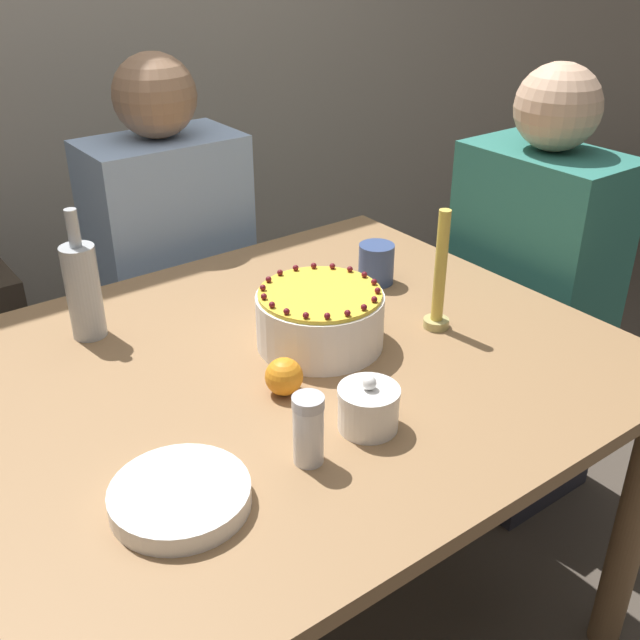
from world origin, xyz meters
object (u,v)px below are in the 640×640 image
cake (320,318)px  candle (439,282)px  person_man_blue_shirt (176,305)px  person_woman_floral (526,324)px  sugar_shaker (308,429)px  bottle (83,289)px  sugar_bowl (368,408)px

cake → candle: bearing=-20.5°
person_man_blue_shirt → person_woman_floral: size_ratio=1.01×
candle → person_man_blue_shirt: 0.88m
sugar_shaker → bottle: bearing=101.6°
sugar_shaker → person_man_blue_shirt: 1.06m
candle → person_woman_floral: person_woman_floral is taller
cake → candle: candle is taller
bottle → person_woman_floral: 1.16m
sugar_shaker → person_woman_floral: 1.06m
person_man_blue_shirt → person_woman_floral: 0.96m
sugar_bowl → sugar_shaker: (-0.13, -0.01, 0.02)m
cake → sugar_bowl: size_ratio=2.42×
candle → bottle: size_ratio=0.95×
sugar_shaker → bottle: bottle is taller
person_man_blue_shirt → person_woman_floral: (0.71, -0.65, -0.00)m
sugar_bowl → bottle: bearing=113.5°
sugar_shaker → candle: 0.50m
bottle → person_woman_floral: size_ratio=0.22×
cake → person_woman_floral: bearing=4.3°
cake → sugar_shaker: cake is taller
sugar_shaker → person_woman_floral: bearing=19.2°
person_man_blue_shirt → bottle: bearing=47.0°
candle → sugar_bowl: bearing=-151.6°
bottle → person_woman_floral: person_woman_floral is taller
person_woman_floral → cake: bearing=94.3°
candle → person_woman_floral: size_ratio=0.21×
person_man_blue_shirt → person_woman_floral: person_man_blue_shirt is taller
sugar_bowl → person_man_blue_shirt: bearing=82.7°
candle → person_woman_floral: bearing=15.9°
candle → bottle: bearing=146.1°
sugar_shaker → candle: (0.46, 0.19, 0.04)m
candle → cake: bearing=159.5°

